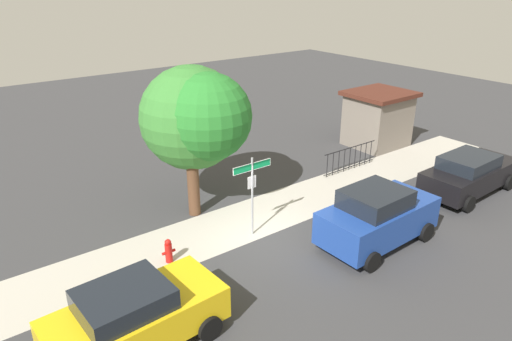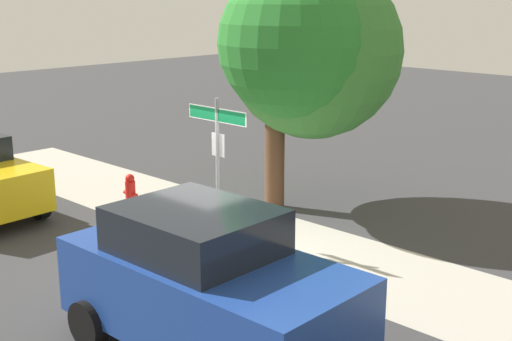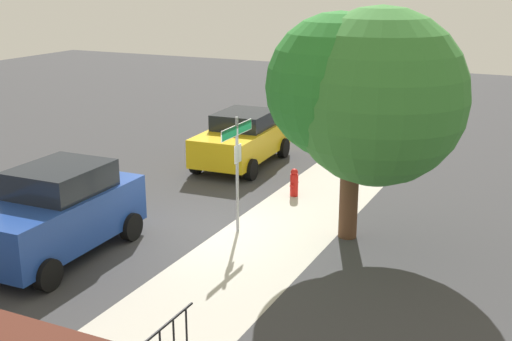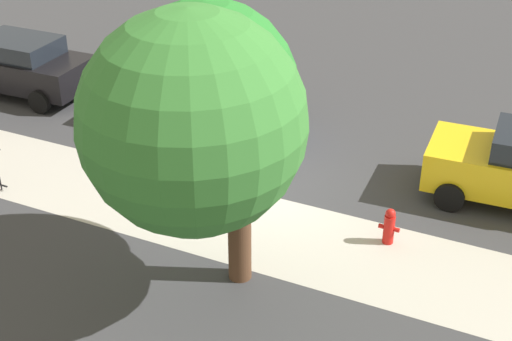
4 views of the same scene
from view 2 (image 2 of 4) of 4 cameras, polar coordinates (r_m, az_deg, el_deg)
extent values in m
plane|color=#38383A|center=(12.63, -3.49, -6.87)|extent=(60.00, 60.00, 0.00)
cube|color=#B5AFA3|center=(12.29, 7.44, -7.58)|extent=(24.00, 2.60, 0.00)
cylinder|color=#9EA0A5|center=(12.66, -3.15, -0.24)|extent=(0.07, 0.07, 2.76)
cube|color=#0F723D|center=(12.44, -3.21, 4.56)|extent=(1.44, 0.02, 0.22)
cube|color=white|center=(12.43, -3.22, 4.56)|extent=(1.47, 0.02, 0.25)
cube|color=silver|center=(12.55, -3.11, 2.10)|extent=(0.32, 0.02, 0.42)
cylinder|color=#523523|center=(14.93, 1.54, 1.65)|extent=(0.43, 0.43, 2.56)
sphere|color=#27792A|center=(14.07, 3.16, 10.37)|extent=(3.08, 3.08, 3.08)
sphere|color=#367B31|center=(14.81, 4.75, 9.79)|extent=(3.72, 3.72, 3.72)
sphere|color=#2B7D30|center=(14.39, 3.35, 10.82)|extent=(2.57, 2.57, 2.57)
cylinder|color=black|center=(15.12, -17.33, -2.61)|extent=(0.65, 0.25, 0.64)
cube|color=#1D3E94|center=(9.01, -3.82, -10.13)|extent=(4.08, 1.93, 1.05)
cube|color=black|center=(8.87, -4.99, -4.88)|extent=(1.98, 1.66, 0.58)
cylinder|color=black|center=(10.72, -5.29, -9.08)|extent=(0.64, 0.23, 0.64)
cylinder|color=black|center=(9.71, -13.56, -12.07)|extent=(0.64, 0.23, 0.64)
cylinder|color=red|center=(15.32, -10.22, -1.99)|extent=(0.22, 0.22, 0.62)
sphere|color=red|center=(15.22, -10.28, -0.65)|extent=(0.20, 0.20, 0.20)
cylinder|color=red|center=(15.44, -10.58, -1.76)|extent=(0.10, 0.09, 0.09)
cylinder|color=red|center=(15.19, -9.87, -2.00)|extent=(0.10, 0.09, 0.09)
camera|label=1|loc=(17.62, -58.23, 19.44)|focal=32.66mm
camera|label=3|loc=(15.48, 60.17, 11.85)|focal=46.05mm
camera|label=4|loc=(25.46, 8.86, 23.03)|focal=51.23mm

